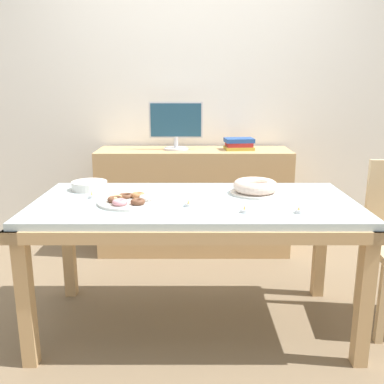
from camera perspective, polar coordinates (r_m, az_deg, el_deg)
ground_plane at (r=2.62m, az=0.38°, el=-17.18°), size 12.00×12.00×0.00m
wall_back at (r=3.73m, az=0.28°, el=13.16°), size 8.00×0.10×2.60m
dining_table at (r=2.34m, az=0.41°, el=-3.18°), size 1.76×0.86×0.75m
sideboard at (r=3.55m, az=0.28°, el=-1.15°), size 1.55×0.44×0.85m
computer_monitor at (r=3.44m, az=-2.11°, el=8.80°), size 0.42×0.20×0.38m
book_stack at (r=3.48m, az=6.32°, el=6.38°), size 0.24×0.19×0.09m
cake_chocolate_round at (r=2.47m, az=8.47°, el=0.64°), size 0.29×0.29×0.08m
pastry_platter at (r=2.27m, az=-8.39°, el=-1.13°), size 0.33×0.33×0.04m
plate_stack at (r=2.62m, az=-13.47°, el=0.85°), size 0.21×0.21×0.05m
tealight_near_front at (r=2.42m, az=-13.18°, el=-0.55°), size 0.04×0.04×0.04m
tealight_centre at (r=2.19m, az=-0.45°, el=-1.67°), size 0.04×0.04×0.04m
tealight_right_edge at (r=2.14m, az=14.09°, el=-2.49°), size 0.04×0.04×0.04m
tealight_left_edge at (r=2.10m, az=7.03°, el=-2.47°), size 0.04×0.04×0.04m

